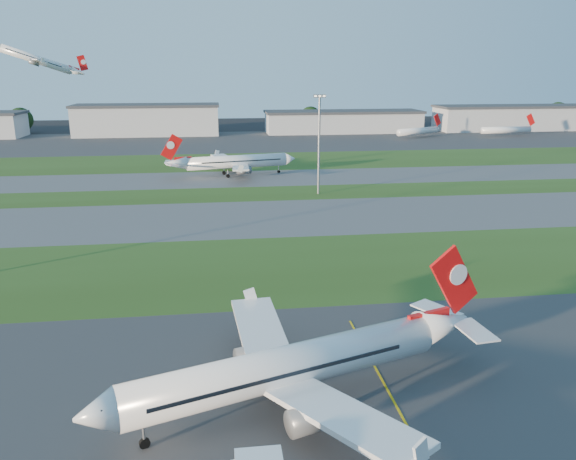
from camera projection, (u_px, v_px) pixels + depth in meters
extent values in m
cube|color=#2F4717|center=(290.00, 267.00, 94.21)|extent=(300.00, 34.00, 0.01)
cube|color=#515154|center=(271.00, 217.00, 125.66)|extent=(300.00, 32.00, 0.01)
cube|color=#2F4717|center=(262.00, 194.00, 149.49)|extent=(300.00, 18.00, 0.01)
cube|color=#515154|center=(256.00, 178.00, 170.46)|extent=(300.00, 26.00, 0.01)
cube|color=#2F4717|center=(249.00, 161.00, 201.91)|extent=(300.00, 40.00, 0.01)
cube|color=#333335|center=(241.00, 141.00, 259.10)|extent=(400.00, 80.00, 0.01)
cylinder|color=white|center=(287.00, 367.00, 53.85)|extent=(31.62, 14.15, 4.06)
cube|color=red|center=(454.00, 280.00, 60.94)|extent=(6.68, 2.58, 8.08)
cube|color=white|center=(343.00, 416.00, 47.08)|extent=(12.71, 16.06, 1.65)
cube|color=white|center=(262.00, 333.00, 61.81)|extent=(6.12, 16.36, 1.65)
cylinder|color=slate|center=(313.00, 418.00, 48.75)|extent=(5.04, 3.77, 2.46)
cylinder|color=slate|center=(257.00, 356.00, 59.43)|extent=(5.04, 3.77, 2.46)
cylinder|color=white|center=(237.00, 162.00, 173.88)|extent=(31.44, 10.24, 3.96)
cube|color=red|center=(172.00, 147.00, 166.18)|extent=(6.70, 1.73, 7.89)
cube|color=white|center=(228.00, 159.00, 181.28)|extent=(11.02, 16.13, 1.61)
cube|color=white|center=(241.00, 168.00, 166.12)|extent=(5.31, 15.82, 1.61)
cylinder|color=slate|center=(234.00, 164.00, 180.00)|extent=(4.78, 3.24, 2.40)
cylinder|color=slate|center=(244.00, 170.00, 169.01)|extent=(4.78, 3.24, 2.40)
cylinder|color=white|center=(36.00, 60.00, 219.12)|extent=(25.74, 9.69, 3.26)
cube|color=red|center=(80.00, 48.00, 223.80)|extent=(5.46, 1.70, 6.50)
cube|color=white|center=(39.00, 60.00, 213.43)|extent=(9.57, 13.15, 1.33)
cube|color=white|center=(39.00, 61.00, 225.67)|extent=(4.02, 12.92, 1.33)
cylinder|color=slate|center=(35.00, 63.00, 214.91)|extent=(3.99, 2.83, 1.97)
cylinder|color=slate|center=(36.00, 63.00, 223.78)|extent=(3.99, 2.83, 1.97)
cylinder|color=white|center=(418.00, 131.00, 269.95)|extent=(24.70, 14.46, 3.20)
cube|color=red|center=(437.00, 120.00, 275.59)|extent=(4.77, 2.58, 6.16)
cylinder|color=white|center=(506.00, 130.00, 275.10)|extent=(26.16, 4.93, 3.20)
cube|color=red|center=(531.00, 120.00, 276.20)|extent=(5.18, 0.65, 6.16)
cylinder|color=gray|center=(319.00, 147.00, 145.98)|extent=(0.60, 0.60, 25.00)
cube|color=gray|center=(320.00, 96.00, 142.42)|extent=(3.20, 0.50, 0.80)
cube|color=#FFF2CC|center=(320.00, 96.00, 142.42)|extent=(2.80, 0.70, 0.35)
cube|color=#A2A4AA|center=(147.00, 121.00, 280.21)|extent=(70.00, 22.00, 14.00)
cube|color=#383A3F|center=(146.00, 105.00, 278.11)|extent=(71.40, 23.00, 1.20)
cube|color=#A2A4AA|center=(343.00, 123.00, 293.10)|extent=(80.00, 22.00, 10.00)
cube|color=#383A3F|center=(343.00, 112.00, 291.55)|extent=(81.60, 23.00, 1.20)
cube|color=#A2A4AA|center=(523.00, 119.00, 305.16)|extent=(95.00, 22.00, 12.00)
cube|color=#383A3F|center=(524.00, 106.00, 303.34)|extent=(96.90, 23.00, 1.20)
cylinder|color=black|center=(22.00, 129.00, 287.81)|extent=(1.00, 1.00, 4.40)
sphere|color=black|center=(21.00, 120.00, 286.44)|extent=(12.10, 12.10, 12.10)
cylinder|color=black|center=(199.00, 129.00, 295.21)|extent=(1.00, 1.00, 3.60)
sphere|color=black|center=(199.00, 121.00, 294.10)|extent=(9.90, 9.90, 9.90)
cylinder|color=black|center=(310.00, 126.00, 305.39)|extent=(1.00, 1.00, 4.20)
sphere|color=black|center=(310.00, 117.00, 304.09)|extent=(11.55, 11.55, 11.55)
cylinder|color=black|center=(443.00, 125.00, 312.80)|extent=(1.00, 1.00, 3.80)
sphere|color=black|center=(444.00, 117.00, 311.61)|extent=(10.45, 10.45, 10.45)
cylinder|color=black|center=(556.00, 122.00, 325.13)|extent=(1.00, 1.00, 4.60)
sphere|color=black|center=(557.00, 113.00, 323.70)|extent=(12.65, 12.65, 12.65)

